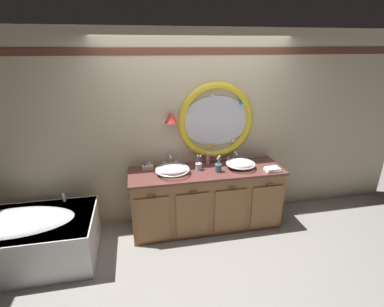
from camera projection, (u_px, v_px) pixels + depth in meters
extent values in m
plane|color=gray|center=(203.00, 236.00, 3.76)|extent=(14.00, 14.00, 0.00)
cube|color=beige|center=(195.00, 130.00, 3.83)|extent=(6.40, 0.08, 2.60)
cube|color=brown|center=(196.00, 51.00, 3.42)|extent=(6.27, 0.01, 0.09)
ellipsoid|color=silver|center=(216.00, 121.00, 3.78)|extent=(0.95, 0.02, 0.68)
torus|color=yellow|center=(216.00, 121.00, 3.78)|extent=(1.04, 0.09, 1.04)
cube|color=#2866B7|center=(249.00, 122.00, 3.87)|extent=(0.05, 0.01, 0.05)
cube|color=teal|center=(241.00, 103.00, 3.75)|extent=(0.05, 0.01, 0.05)
cube|color=silver|center=(213.00, 96.00, 3.64)|extent=(0.05, 0.01, 0.05)
cube|color=teal|center=(184.00, 113.00, 3.64)|extent=(0.05, 0.01, 0.05)
cube|color=orange|center=(185.00, 134.00, 3.75)|extent=(0.05, 0.01, 0.05)
cube|color=yellow|center=(210.00, 145.00, 3.88)|extent=(0.05, 0.01, 0.05)
cube|color=silver|center=(233.00, 141.00, 3.92)|extent=(0.05, 0.01, 0.05)
cylinder|color=#4C3823|center=(170.00, 115.00, 3.60)|extent=(0.02, 0.09, 0.02)
cone|color=red|center=(171.00, 117.00, 3.56)|extent=(0.17, 0.17, 0.14)
cube|color=olive|center=(206.00, 199.00, 3.86)|extent=(2.01, 0.58, 0.82)
cube|color=brown|center=(207.00, 171.00, 3.71)|extent=(2.04, 0.62, 0.03)
cube|color=brown|center=(202.00, 168.00, 4.00)|extent=(2.01, 0.02, 0.11)
cube|color=olive|center=(153.00, 220.00, 3.46)|extent=(0.42, 0.02, 0.62)
cylinder|color=#422D1E|center=(151.00, 196.00, 3.33)|extent=(0.10, 0.01, 0.01)
cube|color=olive|center=(193.00, 216.00, 3.56)|extent=(0.42, 0.02, 0.62)
cylinder|color=#422D1E|center=(193.00, 192.00, 3.42)|extent=(0.10, 0.01, 0.01)
cube|color=olive|center=(230.00, 211.00, 3.65)|extent=(0.42, 0.02, 0.62)
cylinder|color=#422D1E|center=(232.00, 188.00, 3.51)|extent=(0.10, 0.01, 0.01)
cube|color=olive|center=(266.00, 207.00, 3.74)|extent=(0.42, 0.02, 0.62)
cylinder|color=#422D1E|center=(269.00, 184.00, 3.60)|extent=(0.10, 0.01, 0.01)
cube|color=white|center=(18.00, 243.00, 3.20)|extent=(1.68, 0.86, 0.55)
ellipsoid|color=white|center=(14.00, 226.00, 3.12)|extent=(1.38, 0.67, 0.28)
cube|color=white|center=(13.00, 223.00, 3.11)|extent=(1.71, 0.89, 0.02)
cylinder|color=silver|center=(64.00, 197.00, 3.51)|extent=(0.04, 0.04, 0.11)
cylinder|color=silver|center=(14.00, 226.00, 3.12)|extent=(0.04, 0.04, 0.01)
ellipsoid|color=white|center=(173.00, 170.00, 3.57)|extent=(0.42, 0.27, 0.11)
torus|color=white|center=(173.00, 170.00, 3.57)|extent=(0.44, 0.44, 0.02)
cylinder|color=silver|center=(173.00, 170.00, 3.57)|extent=(0.03, 0.03, 0.01)
ellipsoid|color=white|center=(241.00, 164.00, 3.74)|extent=(0.37, 0.28, 0.12)
torus|color=white|center=(241.00, 164.00, 3.74)|extent=(0.39, 0.39, 0.02)
cylinder|color=silver|center=(241.00, 164.00, 3.74)|extent=(0.03, 0.03, 0.01)
cylinder|color=silver|center=(170.00, 165.00, 3.82)|extent=(0.05, 0.05, 0.02)
cylinder|color=silver|center=(170.00, 160.00, 3.79)|extent=(0.02, 0.02, 0.14)
sphere|color=silver|center=(170.00, 155.00, 3.76)|extent=(0.03, 0.03, 0.03)
cylinder|color=silver|center=(170.00, 157.00, 3.72)|extent=(0.02, 0.09, 0.02)
cylinder|color=silver|center=(164.00, 165.00, 3.79)|extent=(0.04, 0.04, 0.06)
cylinder|color=silver|center=(176.00, 164.00, 3.82)|extent=(0.04, 0.04, 0.06)
cube|color=silver|center=(164.00, 162.00, 3.78)|extent=(0.05, 0.01, 0.01)
cube|color=silver|center=(176.00, 161.00, 3.81)|extent=(0.05, 0.01, 0.01)
cylinder|color=silver|center=(234.00, 160.00, 3.98)|extent=(0.05, 0.05, 0.02)
cylinder|color=silver|center=(235.00, 156.00, 3.96)|extent=(0.02, 0.02, 0.12)
sphere|color=silver|center=(235.00, 152.00, 3.94)|extent=(0.03, 0.03, 0.03)
cylinder|color=silver|center=(236.00, 154.00, 3.89)|extent=(0.02, 0.11, 0.02)
cylinder|color=silver|center=(228.00, 160.00, 3.96)|extent=(0.04, 0.04, 0.06)
cylinder|color=silver|center=(240.00, 159.00, 3.99)|extent=(0.04, 0.04, 0.06)
cube|color=silver|center=(228.00, 157.00, 3.95)|extent=(0.05, 0.01, 0.01)
cube|color=silver|center=(241.00, 156.00, 3.98)|extent=(0.05, 0.01, 0.01)
cylinder|color=silver|center=(199.00, 167.00, 3.69)|extent=(0.08, 0.08, 0.09)
torus|color=silver|center=(199.00, 164.00, 3.68)|extent=(0.09, 0.09, 0.01)
cylinder|color=#E0383D|center=(200.00, 163.00, 3.68)|extent=(0.02, 0.03, 0.17)
cube|color=white|center=(200.00, 156.00, 3.65)|extent=(0.02, 0.02, 0.02)
cylinder|color=blue|center=(198.00, 163.00, 3.67)|extent=(0.02, 0.01, 0.17)
cube|color=white|center=(198.00, 156.00, 3.64)|extent=(0.02, 0.02, 0.02)
cylinder|color=slate|center=(218.00, 168.00, 3.64)|extent=(0.08, 0.08, 0.10)
torus|color=slate|center=(218.00, 164.00, 3.62)|extent=(0.09, 0.09, 0.01)
cylinder|color=orange|center=(219.00, 164.00, 3.62)|extent=(0.02, 0.03, 0.19)
cube|color=white|center=(220.00, 156.00, 3.58)|extent=(0.01, 0.02, 0.02)
cylinder|color=pink|center=(217.00, 165.00, 3.64)|extent=(0.03, 0.03, 0.15)
cube|color=white|center=(217.00, 159.00, 3.60)|extent=(0.03, 0.02, 0.03)
cylinder|color=#19ADB2|center=(218.00, 165.00, 3.60)|extent=(0.02, 0.03, 0.19)
cube|color=white|center=(219.00, 157.00, 3.56)|extent=(0.02, 0.02, 0.02)
cylinder|color=pink|center=(208.00, 159.00, 3.88)|extent=(0.05, 0.05, 0.13)
cylinder|color=silver|center=(208.00, 154.00, 3.85)|extent=(0.03, 0.03, 0.02)
cylinder|color=silver|center=(208.00, 154.00, 3.83)|extent=(0.01, 0.04, 0.01)
cube|color=white|center=(272.00, 170.00, 3.67)|extent=(0.19, 0.14, 0.02)
cube|color=white|center=(272.00, 168.00, 3.66)|extent=(0.19, 0.14, 0.02)
cube|color=beige|center=(147.00, 168.00, 3.71)|extent=(0.14, 0.08, 0.06)
cylinder|color=purple|center=(145.00, 163.00, 3.68)|extent=(0.02, 0.02, 0.07)
cylinder|color=yellow|center=(150.00, 164.00, 3.69)|extent=(0.02, 0.02, 0.05)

